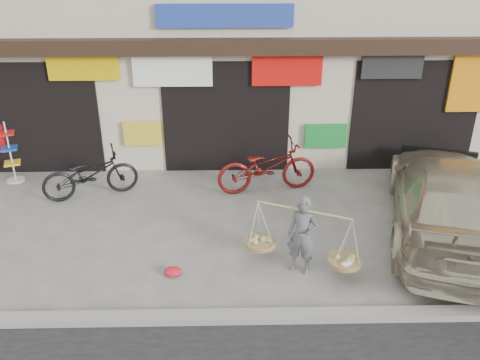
{
  "coord_description": "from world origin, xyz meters",
  "views": [
    {
      "loc": [
        0.08,
        -8.02,
        5.28
      ],
      "look_at": [
        0.28,
        0.9,
        0.96
      ],
      "focal_mm": 38.0,
      "sensor_mm": 36.0,
      "label": 1
    }
  ],
  "objects_px": {
    "street_vendor": "(302,239)",
    "bike_2": "(267,167)",
    "bike_0": "(90,174)",
    "suv": "(450,198)",
    "display_rack": "(11,158)"
  },
  "relations": [
    {
      "from": "display_rack",
      "to": "street_vendor",
      "type": "bearing_deg",
      "value": -30.48
    },
    {
      "from": "street_vendor",
      "to": "bike_0",
      "type": "bearing_deg",
      "value": 169.45
    },
    {
      "from": "bike_2",
      "to": "suv",
      "type": "xyz_separation_m",
      "value": [
        3.37,
        -1.88,
        0.17
      ]
    },
    {
      "from": "display_rack",
      "to": "bike_2",
      "type": "bearing_deg",
      "value": -6.13
    },
    {
      "from": "street_vendor",
      "to": "bike_0",
      "type": "distance_m",
      "value": 5.17
    },
    {
      "from": "suv",
      "to": "street_vendor",
      "type": "bearing_deg",
      "value": 38.13
    },
    {
      "from": "street_vendor",
      "to": "bike_2",
      "type": "height_order",
      "value": "street_vendor"
    },
    {
      "from": "street_vendor",
      "to": "suv",
      "type": "relative_size",
      "value": 0.34
    },
    {
      "from": "bike_0",
      "to": "display_rack",
      "type": "relative_size",
      "value": 1.4
    },
    {
      "from": "suv",
      "to": "bike_0",
      "type": "bearing_deg",
      "value": 3.18
    },
    {
      "from": "street_vendor",
      "to": "bike_2",
      "type": "distance_m",
      "value": 3.1
    },
    {
      "from": "bike_0",
      "to": "suv",
      "type": "xyz_separation_m",
      "value": [
        7.28,
        -1.69,
        0.22
      ]
    },
    {
      "from": "street_vendor",
      "to": "bike_2",
      "type": "xyz_separation_m",
      "value": [
        -0.39,
        3.08,
        -0.05
      ]
    },
    {
      "from": "street_vendor",
      "to": "suv",
      "type": "xyz_separation_m",
      "value": [
        2.99,
        1.2,
        0.12
      ]
    },
    {
      "from": "bike_0",
      "to": "bike_2",
      "type": "height_order",
      "value": "bike_2"
    }
  ]
}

